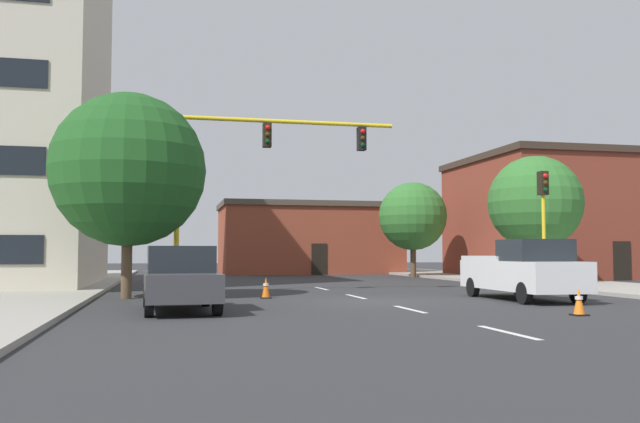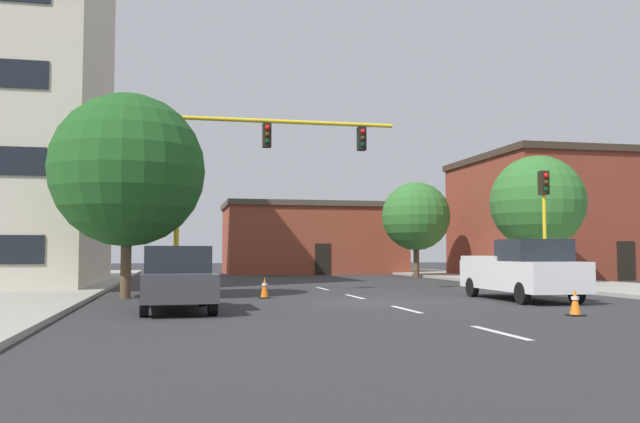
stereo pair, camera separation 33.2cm
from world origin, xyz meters
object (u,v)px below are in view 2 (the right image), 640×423
object	(u,v)px
traffic_cone_roadside_b	(265,288)
traffic_light_pole_right	(544,203)
tree_right_mid	(537,202)
traffic_cone_roadside_a	(575,302)
traffic_signal_gantry	(209,234)
pickup_truck_white	(521,271)
sedan_dark_gray_near_left	(176,278)
tree_right_far	(416,216)
tree_left_near	(128,170)

from	to	relation	value
traffic_cone_roadside_b	traffic_light_pole_right	bearing A→B (deg)	5.20
tree_right_mid	traffic_cone_roadside_a	world-z (taller)	tree_right_mid
traffic_signal_gantry	traffic_cone_roadside_a	world-z (taller)	traffic_signal_gantry
pickup_truck_white	traffic_cone_roadside_a	bearing A→B (deg)	-105.39
traffic_cone_roadside_a	traffic_signal_gantry	bearing A→B (deg)	127.58
sedan_dark_gray_near_left	traffic_cone_roadside_a	xyz separation A→B (m)	(9.68, -3.50, -0.55)
traffic_light_pole_right	tree_right_mid	distance (m)	6.52
traffic_cone_roadside_a	tree_right_far	bearing A→B (deg)	78.59
traffic_light_pole_right	traffic_cone_roadside_b	size ratio (longest dim) A/B	6.55
tree_right_mid	traffic_cone_roadside_a	bearing A→B (deg)	-117.06
pickup_truck_white	sedan_dark_gray_near_left	world-z (taller)	pickup_truck_white
traffic_light_pole_right	traffic_cone_roadside_a	distance (m)	10.58
traffic_light_pole_right	traffic_cone_roadside_a	bearing A→B (deg)	-116.64
traffic_cone_roadside_a	tree_left_near	bearing A→B (deg)	142.27
traffic_signal_gantry	tree_right_mid	world-z (taller)	traffic_signal_gantry
traffic_signal_gantry	traffic_cone_roadside_b	distance (m)	3.97
traffic_light_pole_right	traffic_cone_roadside_b	distance (m)	11.73
traffic_signal_gantry	sedan_dark_gray_near_left	distance (m)	7.73
tree_left_near	traffic_cone_roadside_a	bearing A→B (deg)	-37.73
tree_right_far	traffic_cone_roadside_a	distance (m)	25.88
traffic_cone_roadside_a	tree_right_mid	bearing A→B (deg)	62.94
traffic_cone_roadside_a	traffic_cone_roadside_b	xyz separation A→B (m)	(-6.72, 8.00, 0.02)
traffic_signal_gantry	tree_left_near	world-z (taller)	tree_left_near
tree_right_far	pickup_truck_white	distance (m)	20.33
traffic_light_pole_right	tree_right_far	distance (m)	16.13
sedan_dark_gray_near_left	tree_right_mid	bearing A→B (deg)	33.20
pickup_truck_white	traffic_cone_roadside_b	distance (m)	8.63
tree_right_far	traffic_cone_roadside_a	bearing A→B (deg)	-101.41
traffic_light_pole_right	traffic_cone_roadside_b	xyz separation A→B (m)	(-11.24, -1.02, -3.17)
tree_right_far	tree_left_near	xyz separation A→B (m)	(-16.45, -16.33, 0.55)
tree_right_far	traffic_cone_roadside_b	size ratio (longest dim) A/B	8.21
sedan_dark_gray_near_left	tree_left_near	bearing A→B (deg)	107.73
traffic_light_pole_right	sedan_dark_gray_near_left	size ratio (longest dim) A/B	1.05
traffic_signal_gantry	traffic_cone_roadside_b	world-z (taller)	traffic_signal_gantry
sedan_dark_gray_near_left	traffic_cone_roadside_a	world-z (taller)	sedan_dark_gray_near_left
traffic_light_pole_right	pickup_truck_white	size ratio (longest dim) A/B	0.88
tree_right_far	traffic_signal_gantry	bearing A→B (deg)	-133.80
tree_left_near	traffic_cone_roadside_b	distance (m)	6.22
tree_left_near	tree_right_mid	bearing A→B (deg)	17.49
traffic_signal_gantry	tree_right_mid	size ratio (longest dim) A/B	1.50
tree_right_mid	sedan_dark_gray_near_left	distance (m)	20.83
traffic_signal_gantry	tree_right_far	size ratio (longest dim) A/B	1.58
traffic_cone_roadside_b	traffic_cone_roadside_a	bearing A→B (deg)	-49.96
traffic_signal_gantry	traffic_cone_roadside_a	xyz separation A→B (m)	(8.47, -11.01, -1.93)
tree_left_near	traffic_signal_gantry	bearing A→B (deg)	37.14
traffic_light_pole_right	sedan_dark_gray_near_left	distance (m)	15.47
pickup_truck_white	traffic_signal_gantry	bearing A→B (deg)	150.27
tree_left_near	traffic_cone_roadside_b	bearing A→B (deg)	-9.86
tree_right_far	tree_right_mid	bearing A→B (deg)	-76.57
tree_right_mid	traffic_cone_roadside_a	size ratio (longest dim) A/B	9.21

